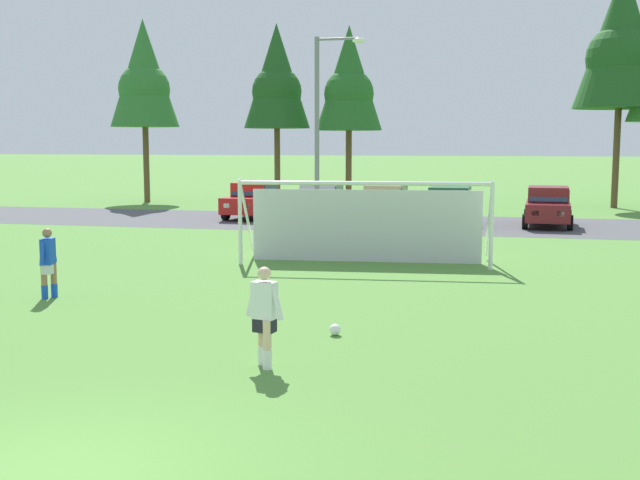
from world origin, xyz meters
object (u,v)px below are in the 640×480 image
Objects in this scene: parked_car_slot_center at (450,206)px; parked_car_slot_left at (322,201)px; soccer_goal at (365,220)px; parked_car_slot_center_left at (386,203)px; player_striker_near at (265,317)px; parked_car_slot_center_right at (548,206)px; street_lamp at (321,134)px; player_midfield_center at (48,263)px; soccer_ball at (335,330)px; parked_car_slot_far_left at (254,200)px.

parked_car_slot_left is at bearing 165.53° from parked_car_slot_center.
soccer_goal is 11.26m from parked_car_slot_center.
soccer_goal reaches higher than parked_car_slot_center_left.
soccer_goal reaches higher than player_striker_near.
street_lamp reaches higher than parked_car_slot_center_right.
parked_car_slot_center_left is 1.00× the size of parked_car_slot_center.
player_midfield_center is 0.39× the size of parked_car_slot_center_left.
player_striker_near is 7.84m from player_midfield_center.
player_striker_near is 0.39× the size of parked_car_slot_center.
parked_car_slot_far_left reaches higher than soccer_ball.
parked_car_slot_far_left is 8.50m from street_lamp.
soccer_ball is at bearing -83.63° from soccer_goal.
player_midfield_center is at bearing -131.63° from soccer_goal.
soccer_goal reaches higher than soccer_ball.
player_striker_near is 1.00× the size of player_midfield_center.
parked_car_slot_center is at bearing -14.47° from parked_car_slot_left.
player_midfield_center is at bearing 164.72° from soccer_ball.
player_striker_near is at bearing -33.03° from player_midfield_center.
parked_car_slot_center is (2.94, -0.89, 0.00)m from parked_car_slot_center_left.
parked_car_slot_left is 0.98× the size of parked_car_slot_center_right.
player_striker_near and player_midfield_center have the same top height.
player_midfield_center is at bearing -95.65° from parked_car_slot_left.
soccer_goal is at bearing -59.10° from parked_car_slot_far_left.
soccer_goal is 4.61× the size of player_striker_near.
street_lamp is (4.78, -6.32, 3.06)m from parked_car_slot_far_left.
soccer_ball is 2.50m from player_striker_near.
parked_car_slot_left is at bearing 103.03° from street_lamp.
parked_car_slot_center is at bearing 66.15° from player_midfield_center.
soccer_goal is 1.78× the size of parked_car_slot_center_left.
soccer_goal reaches higher than player_midfield_center.
parked_car_slot_center is 0.56× the size of street_lamp.
parked_car_slot_far_left is (-7.63, 12.74, -0.42)m from soccer_goal.
parked_car_slot_left reaches higher than player_striker_near.
soccer_goal is at bearing -99.08° from parked_car_slot_center.
player_striker_near is (-0.67, -2.30, 0.71)m from soccer_ball.
parked_car_slot_left is 7.11m from street_lamp.
soccer_ball is 7.55m from player_midfield_center.
parked_car_slot_left is 0.99× the size of parked_car_slot_center_left.
soccer_goal is 1.80× the size of parked_car_slot_left.
street_lamp reaches higher than parked_car_slot_left.
parked_car_slot_far_left reaches higher than player_striker_near.
street_lamp is (1.45, -6.26, 3.06)m from parked_car_slot_left.
soccer_goal reaches higher than parked_car_slot_center_right.
player_midfield_center is 0.38× the size of parked_car_slot_far_left.
soccer_goal is 1.00× the size of street_lamp.
street_lamp reaches higher than parked_car_slot_far_left.
player_midfield_center is at bearing -104.18° from street_lamp.
parked_car_slot_center_left reaches higher than soccer_ball.
parked_car_slot_center_right reaches higher than player_midfield_center.
street_lamp is (-3.85, 15.42, 3.82)m from soccer_ball.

